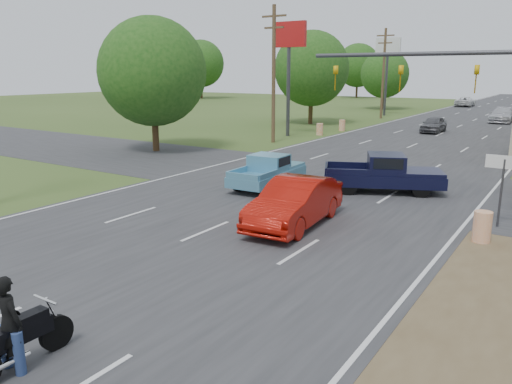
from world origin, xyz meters
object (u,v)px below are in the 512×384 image
Objects in this scene: navy_pickup at (386,173)px; distant_car_silver at (502,115)px; distant_car_grey at (434,125)px; distant_car_white at (465,102)px; red_convertible at (295,203)px; blue_pickup at (269,171)px; motorcycle at (9,347)px; rider at (10,327)px.

distant_car_silver is (-0.21, 37.48, -0.08)m from navy_pickup.
distant_car_grey is 0.78× the size of distant_car_white.
distant_car_white is at bearing 96.16° from distant_car_grey.
red_convertible is 68.78m from distant_car_white.
blue_pickup is at bearing 92.53° from distant_car_white.
distant_car_grey is at bearing 85.43° from blue_pickup.
distant_car_silver reaches higher than distant_car_white.
distant_car_silver is (0.73, 54.72, 0.28)m from motorcycle.
navy_pickup is at bearing 97.17° from distant_car_white.
navy_pickup is at bearing 87.23° from motorcycle.
distant_car_grey is at bearing 96.25° from distant_car_white.
blue_pickup is (-3.97, 4.70, -0.05)m from red_convertible.
distant_car_silver is at bearing 89.60° from motorcycle.
navy_pickup is at bearing 77.36° from red_convertible.
red_convertible reaches higher than motorcycle.
rider is 54.67m from distant_car_silver.
rider reaches higher than navy_pickup.
blue_pickup is at bearing -96.71° from distant_car_silver.
motorcycle is at bearing -27.57° from navy_pickup.
red_convertible is 1.07× the size of blue_pickup.
red_convertible reaches higher than blue_pickup.
blue_pickup is (-3.99, 15.20, -0.10)m from rider.
navy_pickup is 62.28m from distant_car_white.
rider is 0.42× the size of distant_car_grey.
rider is 0.31× the size of navy_pickup.
rider is at bearing -90.65° from distant_car_silver.
distant_car_white is at bearing 109.31° from distant_car_silver.
distant_car_silver is (0.73, 54.66, -0.09)m from rider.
distant_car_silver is (4.72, 39.46, 0.01)m from blue_pickup.
distant_car_white is at bearing 163.54° from navy_pickup.
rider is at bearing 90.00° from motorcycle.
distant_car_silver reaches higher than blue_pickup.
navy_pickup is 37.48m from distant_car_silver.
blue_pickup is at bearing -92.89° from distant_car_grey.
motorcycle is (0.02, -10.57, -0.32)m from red_convertible.
motorcycle is 0.47× the size of blue_pickup.
rider is at bearing -27.58° from navy_pickup.
red_convertible is 0.95× the size of distant_car_white.
distant_car_grey is 13.74m from distant_car_silver.
motorcycle is 15.78m from blue_pickup.
navy_pickup is (0.94, 17.18, -0.00)m from rider.
navy_pickup reaches higher than distant_car_white.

